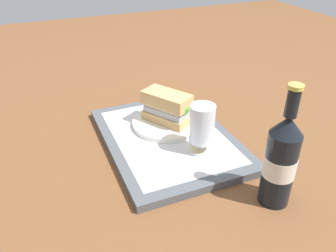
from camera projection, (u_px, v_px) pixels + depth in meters
ground_plane at (168, 142)px, 0.92m from camera, size 3.00×3.00×0.00m
tray at (168, 139)px, 0.91m from camera, size 0.44×0.32×0.02m
placemat at (168, 135)px, 0.91m from camera, size 0.38×0.27×0.00m
plate at (167, 123)px, 0.95m from camera, size 0.19×0.19×0.01m
sandwich at (168, 107)px, 0.92m from camera, size 0.14×0.12×0.08m
beer_glass at (202, 127)px, 0.81m from camera, size 0.06×0.06×0.12m
beer_bottle at (281, 160)px, 0.67m from camera, size 0.07×0.07×0.27m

